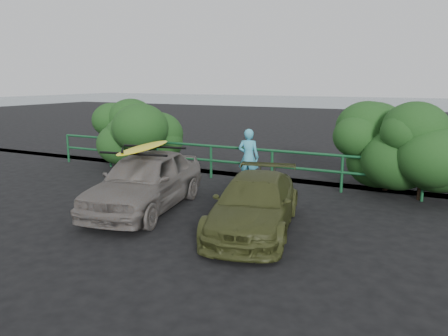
# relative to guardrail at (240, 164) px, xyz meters

# --- Properties ---
(ground) EXTENTS (80.00, 80.00, 0.00)m
(ground) POSITION_rel_guardrail_xyz_m (0.00, -5.00, -0.52)
(ground) COLOR black
(ocean) EXTENTS (200.00, 200.00, 0.00)m
(ocean) POSITION_rel_guardrail_xyz_m (0.00, 55.00, -0.52)
(ocean) COLOR slate
(ocean) RESTS_ON ground
(guardrail) EXTENTS (14.00, 0.08, 1.04)m
(guardrail) POSITION_rel_guardrail_xyz_m (0.00, 0.00, 0.00)
(guardrail) COLOR #164E2A
(guardrail) RESTS_ON ground
(shrub_left) EXTENTS (3.20, 2.40, 2.17)m
(shrub_left) POSITION_rel_guardrail_xyz_m (-4.80, 0.40, 0.57)
(shrub_left) COLOR #1E471A
(shrub_left) RESTS_ON ground
(shrub_right) EXTENTS (3.20, 2.40, 2.23)m
(shrub_right) POSITION_rel_guardrail_xyz_m (5.00, 0.50, 0.59)
(shrub_right) COLOR #1E471A
(shrub_right) RESTS_ON ground
(sedan) EXTENTS (2.32, 4.28, 1.38)m
(sedan) POSITION_rel_guardrail_xyz_m (-0.79, -3.64, 0.17)
(sedan) COLOR #645E59
(sedan) RESTS_ON ground
(olive_vehicle) EXTENTS (2.30, 4.01, 1.09)m
(olive_vehicle) POSITION_rel_guardrail_xyz_m (2.06, -3.84, 0.03)
(olive_vehicle) COLOR #383D1B
(olive_vehicle) RESTS_ON ground
(man) EXTENTS (0.66, 0.49, 1.64)m
(man) POSITION_rel_guardrail_xyz_m (0.42, -0.38, 0.30)
(man) COLOR #40A3C0
(man) RESTS_ON ground
(roof_rack) EXTENTS (1.80, 1.41, 0.05)m
(roof_rack) POSITION_rel_guardrail_xyz_m (-0.79, -3.64, 0.89)
(roof_rack) COLOR black
(roof_rack) RESTS_ON sedan
(surfboard) EXTENTS (0.91, 2.44, 0.07)m
(surfboard) POSITION_rel_guardrail_xyz_m (-0.79, -3.64, 0.95)
(surfboard) COLOR yellow
(surfboard) RESTS_ON roof_rack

